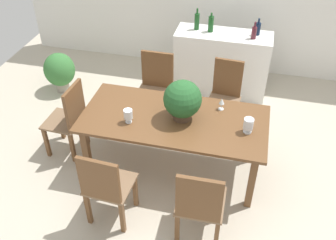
{
  "coord_description": "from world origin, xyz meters",
  "views": [
    {
      "loc": [
        0.74,
        -3.37,
        3.38
      ],
      "look_at": [
        -0.08,
        -0.0,
        0.69
      ],
      "focal_mm": 40.86,
      "sensor_mm": 36.0,
      "label": 1
    }
  ],
  "objects_px": {
    "chair_far_left": "(156,84)",
    "wine_bottle_green": "(254,32)",
    "chair_head_end": "(70,117)",
    "crystal_vase_center_near": "(248,124)",
    "wine_bottle_tall": "(258,29)",
    "wine_bottle_amber": "(197,21)",
    "chair_near_left": "(105,186)",
    "potted_plant_floor": "(60,70)",
    "wine_bottle_clear": "(211,24)",
    "kitchen_counter": "(221,64)",
    "chair_far_right": "(225,94)",
    "flower_centerpiece": "(182,100)",
    "crystal_vase_left": "(128,115)",
    "chair_near_right": "(200,204)",
    "wine_glass": "(222,102)",
    "dining_table": "(174,124)"
  },
  "relations": [
    {
      "from": "wine_bottle_amber",
      "to": "chair_far_right",
      "type": "bearing_deg",
      "value": -58.64
    },
    {
      "from": "chair_far_right",
      "to": "wine_bottle_tall",
      "type": "xyz_separation_m",
      "value": [
        0.3,
        0.97,
        0.53
      ]
    },
    {
      "from": "chair_head_end",
      "to": "crystal_vase_center_near",
      "type": "height_order",
      "value": "chair_head_end"
    },
    {
      "from": "chair_far_left",
      "to": "wine_bottle_amber",
      "type": "height_order",
      "value": "wine_bottle_amber"
    },
    {
      "from": "wine_bottle_tall",
      "to": "wine_bottle_clear",
      "type": "bearing_deg",
      "value": -175.65
    },
    {
      "from": "flower_centerpiece",
      "to": "wine_bottle_amber",
      "type": "height_order",
      "value": "wine_bottle_amber"
    },
    {
      "from": "chair_far_right",
      "to": "flower_centerpiece",
      "type": "height_order",
      "value": "flower_centerpiece"
    },
    {
      "from": "chair_near_left",
      "to": "wine_bottle_tall",
      "type": "height_order",
      "value": "wine_bottle_tall"
    },
    {
      "from": "chair_far_right",
      "to": "wine_bottle_amber",
      "type": "xyz_separation_m",
      "value": [
        -0.58,
        0.95,
        0.56
      ]
    },
    {
      "from": "chair_near_right",
      "to": "chair_far_right",
      "type": "xyz_separation_m",
      "value": [
        0.01,
        1.91,
        -0.0
      ]
    },
    {
      "from": "flower_centerpiece",
      "to": "wine_bottle_clear",
      "type": "xyz_separation_m",
      "value": [
        0.02,
        1.85,
        0.08
      ]
    },
    {
      "from": "wine_glass",
      "to": "kitchen_counter",
      "type": "bearing_deg",
      "value": 96.45
    },
    {
      "from": "chair_head_end",
      "to": "potted_plant_floor",
      "type": "height_order",
      "value": "chair_head_end"
    },
    {
      "from": "chair_far_right",
      "to": "wine_bottle_green",
      "type": "distance_m",
      "value": 1.02
    },
    {
      "from": "chair_near_right",
      "to": "chair_far_right",
      "type": "relative_size",
      "value": 0.99
    },
    {
      "from": "chair_near_left",
      "to": "crystal_vase_left",
      "type": "height_order",
      "value": "chair_near_left"
    },
    {
      "from": "chair_far_right",
      "to": "wine_bottle_tall",
      "type": "relative_size",
      "value": 4.13
    },
    {
      "from": "dining_table",
      "to": "flower_centerpiece",
      "type": "relative_size",
      "value": 4.47
    },
    {
      "from": "wine_glass",
      "to": "chair_far_right",
      "type": "bearing_deg",
      "value": 91.11
    },
    {
      "from": "chair_near_left",
      "to": "kitchen_counter",
      "type": "bearing_deg",
      "value": -102.44
    },
    {
      "from": "chair_head_end",
      "to": "wine_bottle_green",
      "type": "distance_m",
      "value": 2.76
    },
    {
      "from": "chair_far_left",
      "to": "potted_plant_floor",
      "type": "relative_size",
      "value": 1.58
    },
    {
      "from": "crystal_vase_center_near",
      "to": "chair_far_right",
      "type": "bearing_deg",
      "value": 108.7
    },
    {
      "from": "chair_head_end",
      "to": "crystal_vase_center_near",
      "type": "relative_size",
      "value": 5.75
    },
    {
      "from": "kitchen_counter",
      "to": "chair_head_end",
      "type": "bearing_deg",
      "value": -131.23
    },
    {
      "from": "kitchen_counter",
      "to": "wine_bottle_clear",
      "type": "relative_size",
      "value": 5.03
    },
    {
      "from": "chair_far_right",
      "to": "crystal_vase_center_near",
      "type": "relative_size",
      "value": 5.8
    },
    {
      "from": "chair_head_end",
      "to": "flower_centerpiece",
      "type": "relative_size",
      "value": 2.13
    },
    {
      "from": "chair_far_left",
      "to": "flower_centerpiece",
      "type": "xyz_separation_m",
      "value": [
        0.56,
        -0.93,
        0.46
      ]
    },
    {
      "from": "kitchen_counter",
      "to": "chair_far_right",
      "type": "bearing_deg",
      "value": -79.68
    },
    {
      "from": "chair_far_left",
      "to": "crystal_vase_left",
      "type": "distance_m",
      "value": 1.19
    },
    {
      "from": "chair_far_right",
      "to": "chair_near_left",
      "type": "relative_size",
      "value": 1.03
    },
    {
      "from": "chair_near_right",
      "to": "wine_bottle_tall",
      "type": "height_order",
      "value": "wine_bottle_tall"
    },
    {
      "from": "kitchen_counter",
      "to": "wine_bottle_tall",
      "type": "height_order",
      "value": "wine_bottle_tall"
    },
    {
      "from": "wine_bottle_tall",
      "to": "wine_bottle_green",
      "type": "relative_size",
      "value": 1.0
    },
    {
      "from": "chair_head_end",
      "to": "crystal_vase_center_near",
      "type": "distance_m",
      "value": 2.15
    },
    {
      "from": "chair_near_right",
      "to": "wine_bottle_clear",
      "type": "xyz_separation_m",
      "value": [
        -0.36,
        2.83,
        0.55
      ]
    },
    {
      "from": "potted_plant_floor",
      "to": "wine_bottle_clear",
      "type": "bearing_deg",
      "value": 14.99
    },
    {
      "from": "chair_near_left",
      "to": "kitchen_counter",
      "type": "relative_size",
      "value": 0.69
    },
    {
      "from": "chair_near_right",
      "to": "chair_far_right",
      "type": "distance_m",
      "value": 1.91
    },
    {
      "from": "chair_far_left",
      "to": "kitchen_counter",
      "type": "xyz_separation_m",
      "value": [
        0.79,
        0.9,
        -0.07
      ]
    },
    {
      "from": "chair_near_right",
      "to": "crystal_vase_left",
      "type": "bearing_deg",
      "value": -40.32
    },
    {
      "from": "chair_head_end",
      "to": "wine_bottle_clear",
      "type": "bearing_deg",
      "value": 145.59
    },
    {
      "from": "chair_near_right",
      "to": "wine_bottle_tall",
      "type": "bearing_deg",
      "value": -97.35
    },
    {
      "from": "kitchen_counter",
      "to": "wine_bottle_amber",
      "type": "bearing_deg",
      "value": 172.5
    },
    {
      "from": "chair_far_right",
      "to": "wine_bottle_tall",
      "type": "height_order",
      "value": "wine_bottle_tall"
    },
    {
      "from": "wine_bottle_tall",
      "to": "wine_bottle_amber",
      "type": "distance_m",
      "value": 0.88
    },
    {
      "from": "chair_head_end",
      "to": "kitchen_counter",
      "type": "distance_m",
      "value": 2.46
    },
    {
      "from": "wine_bottle_tall",
      "to": "wine_bottle_amber",
      "type": "height_order",
      "value": "wine_bottle_amber"
    },
    {
      "from": "chair_far_left",
      "to": "wine_bottle_green",
      "type": "bearing_deg",
      "value": 35.27
    }
  ]
}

